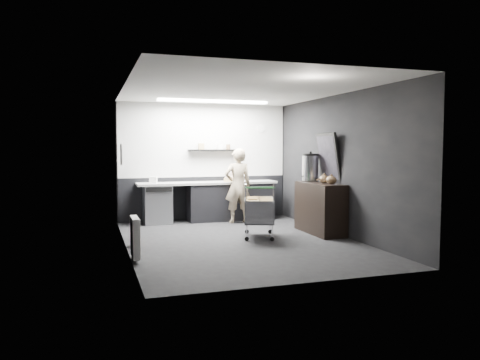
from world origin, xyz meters
name	(u,v)px	position (x,y,z in m)	size (l,w,h in m)	color
floor	(240,241)	(0.00, 0.00, 0.00)	(5.50, 5.50, 0.00)	black
ceiling	(240,90)	(0.00, 0.00, 2.70)	(5.50, 5.50, 0.00)	silver
wall_back	(204,162)	(0.00, 2.75, 1.35)	(5.50, 5.50, 0.00)	black
wall_front	(309,175)	(0.00, -2.75, 1.35)	(5.50, 5.50, 0.00)	black
wall_left	(125,168)	(-2.00, 0.00, 1.35)	(5.50, 5.50, 0.00)	black
wall_right	(339,165)	(2.00, 0.00, 1.35)	(5.50, 5.50, 0.00)	black
kitchen_wall_panel	(204,140)	(0.00, 2.73, 1.85)	(3.95, 0.02, 1.70)	silver
dado_panel	(205,198)	(0.00, 2.73, 0.50)	(3.95, 0.02, 1.00)	black
floating_shelf	(214,150)	(0.20, 2.62, 1.62)	(1.20, 0.22, 0.04)	black
wall_clock	(261,128)	(1.40, 2.72, 2.15)	(0.20, 0.20, 0.03)	white
poster	(121,155)	(-1.98, 1.30, 1.55)	(0.02, 0.30, 0.40)	white
poster_red_band	(121,151)	(-1.98, 1.30, 1.62)	(0.01, 0.22, 0.10)	red
radiator	(135,237)	(-1.94, -0.90, 0.35)	(0.10, 0.50, 0.60)	white
ceiling_strip	(214,101)	(0.00, 1.85, 2.67)	(2.40, 0.20, 0.04)	white
prep_counter	(214,201)	(0.14, 2.42, 0.46)	(3.20, 0.61, 0.90)	black
person	(238,186)	(0.58, 1.97, 0.83)	(0.61, 0.40, 1.66)	beige
shopping_cart	(259,212)	(0.44, 0.23, 0.47)	(0.80, 1.07, 0.99)	silver
sideboard	(320,201)	(1.74, 0.29, 0.62)	(0.57, 1.32, 1.98)	black
fire_extinguisher	(135,232)	(-1.85, 0.16, 0.24)	(0.15, 0.15, 0.49)	#B92A0C
cardboard_box	(234,180)	(0.62, 2.37, 0.94)	(0.44, 0.33, 0.09)	tan
pink_tub	(230,177)	(0.54, 2.42, 1.01)	(0.22, 0.22, 0.22)	beige
white_container	(153,180)	(-1.24, 2.37, 0.97)	(0.16, 0.13, 0.14)	white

